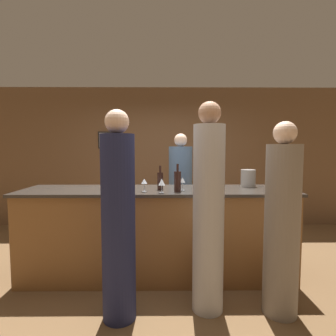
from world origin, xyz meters
The scene contains 15 objects.
ground_plane centered at (0.00, 0.00, 0.00)m, with size 14.00×14.00×0.00m, color brown.
back_wall centered at (0.00, 2.19, 1.40)m, with size 8.00×0.08×2.80m.
bar_counter centered at (0.00, 0.00, 0.55)m, with size 3.27×0.78×1.09m.
bartender centered at (0.33, 0.82, 0.84)m, with size 0.36×0.36×1.81m.
guest_0 centered at (0.51, -0.69, 0.96)m, with size 0.30×0.30×2.02m.
guest_1 centered at (-0.33, -0.82, 0.91)m, with size 0.31×0.31×1.93m.
guest_2 centered at (1.20, -0.76, 0.86)m, with size 0.32×0.32×1.83m.
wine_bottle_0 centered at (0.04, -0.05, 1.20)m, with size 0.07×0.07×0.29m.
wine_bottle_1 centered at (0.24, -0.20, 1.21)m, with size 0.08×0.08×0.32m.
ice_bucket centered at (1.17, 0.20, 1.20)m, with size 0.19×0.19×0.22m.
wine_glass_0 centered at (0.30, -0.12, 1.21)m, with size 0.06×0.06×0.16m.
wine_glass_1 centered at (0.61, -0.29, 1.20)m, with size 0.06×0.06×0.16m.
wine_glass_2 centered at (0.06, -0.28, 1.21)m, with size 0.07×0.07×0.16m.
wine_glass_3 centered at (-0.46, -0.11, 1.21)m, with size 0.08×0.08×0.16m.
wine_glass_4 centered at (-0.14, -0.20, 1.20)m, with size 0.07×0.07×0.15m.
Camera 1 is at (0.10, -3.16, 1.59)m, focal length 28.00 mm.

